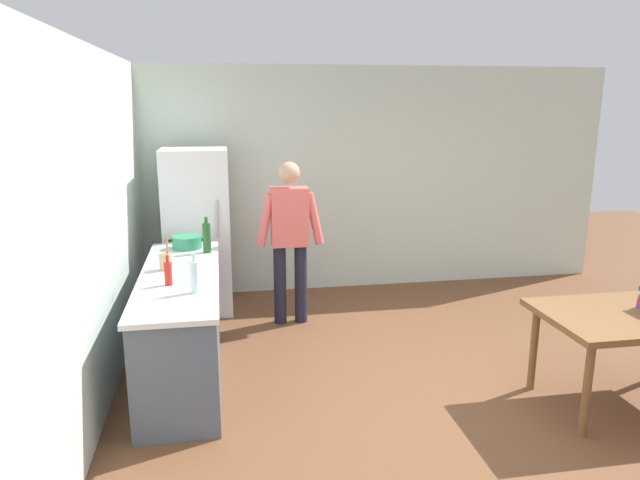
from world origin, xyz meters
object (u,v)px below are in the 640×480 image
Objects in this scene: dining_table at (635,322)px; utensil_jar at (166,261)px; bottle_water_clear at (194,277)px; cooking_pot at (187,242)px; refrigerator at (197,232)px; person at (290,232)px; bottle_sauce_red at (168,273)px; bottle_wine_green at (207,237)px.

utensil_jar is at bearing 160.52° from dining_table.
cooking_pot is at bearing 94.97° from bottle_water_clear.
refrigerator is at bearing 81.67° from utensil_jar.
utensil_jar is at bearing -142.17° from person.
bottle_wine_green is at bearing 73.70° from bottle_sauce_red.
bottle_wine_green is at bearing -45.87° from cooking_pot.
bottle_water_clear reaches higher than cooking_pot.
bottle_sauce_red is 0.80× the size of bottle_water_clear.
bottle_sauce_red is (-0.16, -1.89, 0.10)m from refrigerator.
refrigerator is 7.50× the size of bottle_sauce_red.
person is at bearing 9.76° from cooking_pot.
person reaches higher than utensil_jar.
bottle_wine_green reaches higher than utensil_jar.
utensil_jar is (-1.16, -0.90, 0.00)m from person.
refrigerator is at bearing 149.77° from person.
person is at bearing 37.83° from utensil_jar.
utensil_jar reaches higher than bottle_sauce_red.
utensil_jar is (-0.21, -1.46, 0.08)m from refrigerator.
refrigerator is 4.50× the size of cooking_pot.
cooking_pot is 1.18× the size of bottle_wine_green.
bottle_wine_green is at bearing 86.46° from bottle_water_clear.
bottle_sauce_red is at bearing -129.68° from person.
dining_table is at bearing -10.14° from bottle_water_clear.
utensil_jar is (-0.14, -0.73, 0.02)m from cooking_pot.
bottle_sauce_red is 0.71× the size of bottle_wine_green.
person is 1.21× the size of dining_table.
dining_table is 3.66m from bottle_wine_green.
dining_table is at bearing -13.12° from bottle_sauce_red.
refrigerator is 5.62× the size of utensil_jar.
person is 1.04m from cooking_pot.
person reaches higher than bottle_water_clear.
bottle_wine_green reaches higher than bottle_water_clear.
person is 1.81m from bottle_water_clear.
bottle_wine_green reaches higher than cooking_pot.
bottle_sauce_red reaches higher than cooking_pot.
refrigerator is 1.47m from utensil_jar.
utensil_jar is 1.07× the size of bottle_water_clear.
bottle_sauce_red is at bearing 132.74° from bottle_water_clear.
utensil_jar is at bearing -98.33° from refrigerator.
person is 0.91m from bottle_wine_green.
dining_table is at bearing -39.29° from refrigerator.
cooking_pot is (-0.07, -0.73, 0.06)m from refrigerator.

